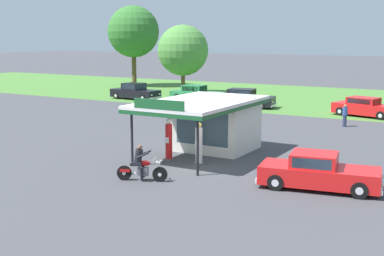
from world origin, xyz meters
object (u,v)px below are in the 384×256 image
(parked_car_back_row_centre_right, at_px, (243,99))
(parked_car_back_row_far_left, at_px, (135,92))
(gas_pump_nearside, at_px, (169,141))
(parked_car_back_row_centre_left, at_px, (365,108))
(motorcycle_with_rider, at_px, (141,166))
(bystander_strolling_foreground, at_px, (188,103))
(bystander_leaning_by_kiosk, at_px, (171,111))
(gas_pump_offside, at_px, (199,145))
(parked_car_back_row_right, at_px, (197,94))
(bystander_standing_back_lot, at_px, (345,115))
(featured_classic_sedan, at_px, (318,173))

(parked_car_back_row_centre_right, bearing_deg, parked_car_back_row_far_left, 179.55)
(gas_pump_nearside, relative_size, parked_car_back_row_centre_left, 0.40)
(motorcycle_with_rider, height_order, bystander_strolling_foreground, motorcycle_with_rider)
(bystander_leaning_by_kiosk, bearing_deg, gas_pump_offside, -51.76)
(parked_car_back_row_right, bearing_deg, bystander_leaning_by_kiosk, -68.89)
(gas_pump_offside, distance_m, bystander_standing_back_lot, 14.77)
(parked_car_back_row_far_left, bearing_deg, gas_pump_nearside, -50.20)
(featured_classic_sedan, height_order, parked_car_back_row_centre_right, parked_car_back_row_centre_right)
(gas_pump_nearside, bearing_deg, parked_car_back_row_far_left, 129.80)
(gas_pump_offside, distance_m, parked_car_back_row_right, 25.50)
(bystander_standing_back_lot, bearing_deg, parked_car_back_row_centre_right, 150.97)
(parked_car_back_row_centre_left, xyz_separation_m, bystander_standing_back_lot, (-0.17, -5.46, 0.11))
(motorcycle_with_rider, height_order, parked_car_back_row_right, motorcycle_with_rider)
(featured_classic_sedan, bearing_deg, parked_car_back_row_right, 128.97)
(gas_pump_offside, bearing_deg, parked_car_back_row_centre_right, 108.71)
(motorcycle_with_rider, bearing_deg, featured_classic_sedan, 21.06)
(parked_car_back_row_centre_left, bearing_deg, gas_pump_offside, -100.16)
(gas_pump_offside, relative_size, bystander_standing_back_lot, 1.35)
(bystander_leaning_by_kiosk, bearing_deg, featured_classic_sedan, -38.50)
(motorcycle_with_rider, xyz_separation_m, featured_classic_sedan, (6.88, 2.65, 0.01))
(parked_car_back_row_centre_left, bearing_deg, parked_car_back_row_far_left, 179.31)
(bystander_strolling_foreground, bearing_deg, parked_car_back_row_far_left, 149.31)
(parked_car_back_row_centre_right, xyz_separation_m, bystander_standing_back_lot, (10.16, -5.64, 0.07))
(gas_pump_offside, height_order, parked_car_back_row_right, gas_pump_offside)
(parked_car_back_row_centre_right, bearing_deg, gas_pump_nearside, -75.79)
(gas_pump_offside, bearing_deg, parked_car_back_row_far_left, 132.56)
(gas_pump_offside, xyz_separation_m, motorcycle_with_rider, (-0.73, -3.75, -0.29))
(gas_pump_nearside, xyz_separation_m, parked_car_back_row_centre_left, (5.26, 19.84, -0.28))
(bystander_standing_back_lot, bearing_deg, parked_car_back_row_centre_left, 88.19)
(parked_car_back_row_right, relative_size, parked_car_back_row_centre_right, 0.94)
(gas_pump_nearside, height_order, parked_car_back_row_far_left, gas_pump_nearside)
(gas_pump_nearside, xyz_separation_m, bystander_strolling_foreground, (-7.51, 14.62, -0.16))
(parked_car_back_row_right, xyz_separation_m, parked_car_back_row_centre_right, (5.87, -2.13, 0.06))
(gas_pump_nearside, distance_m, parked_car_back_row_centre_left, 20.53)
(parked_car_back_row_right, bearing_deg, parked_car_back_row_far_left, -160.67)
(gas_pump_nearside, distance_m, featured_classic_sedan, 7.95)
(gas_pump_nearside, xyz_separation_m, bystander_standing_back_lot, (5.09, 14.37, -0.17))
(gas_pump_nearside, xyz_separation_m, parked_car_back_row_far_left, (-16.75, 20.10, -0.27))
(motorcycle_with_rider, distance_m, bystander_leaning_by_kiosk, 15.73)
(parked_car_back_row_far_left, height_order, bystander_standing_back_lot, parked_car_back_row_far_left)
(motorcycle_with_rider, height_order, parked_car_back_row_centre_right, parked_car_back_row_centre_right)
(motorcycle_with_rider, distance_m, bystander_strolling_foreground, 20.24)
(gas_pump_offside, height_order, parked_car_back_row_centre_left, gas_pump_offside)
(bystander_leaning_by_kiosk, bearing_deg, gas_pump_nearside, -58.20)
(parked_car_back_row_far_left, distance_m, bystander_strolling_foreground, 10.74)
(bystander_strolling_foreground, xyz_separation_m, bystander_standing_back_lot, (12.60, -0.25, -0.01))
(gas_pump_nearside, xyz_separation_m, gas_pump_offside, (1.71, -0.00, -0.02))
(motorcycle_with_rider, height_order, bystander_leaning_by_kiosk, motorcycle_with_rider)
(parked_car_back_row_right, height_order, bystander_standing_back_lot, bystander_standing_back_lot)
(gas_pump_offside, distance_m, parked_car_back_row_far_left, 27.29)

